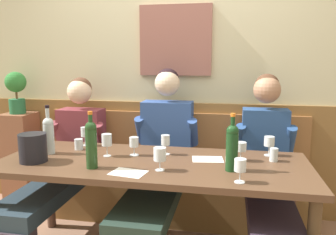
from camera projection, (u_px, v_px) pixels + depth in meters
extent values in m
cube|color=beige|center=(176.00, 62.00, 3.10)|extent=(6.80, 0.08, 2.80)
cube|color=#90594E|center=(175.00, 40.00, 3.01)|extent=(0.65, 0.04, 0.62)
cube|color=brown|center=(174.00, 156.00, 3.20)|extent=(6.80, 0.03, 1.03)
cube|color=brown|center=(170.00, 195.00, 3.03)|extent=(2.39, 0.42, 0.44)
cube|color=brown|center=(170.00, 169.00, 2.99)|extent=(2.34, 0.39, 0.05)
cube|color=brown|center=(174.00, 137.00, 3.13)|extent=(2.39, 0.04, 0.45)
cube|color=#523724|center=(152.00, 164.00, 2.29)|extent=(2.09, 0.81, 0.04)
cylinder|color=#4B3125|center=(50.00, 188.00, 2.86)|extent=(0.07, 0.07, 0.70)
cylinder|color=#523426|center=(291.00, 206.00, 2.50)|extent=(0.07, 0.07, 0.70)
cube|color=#263742|center=(50.00, 190.00, 2.57)|extent=(0.33, 1.09, 0.11)
cube|color=brown|center=(82.00, 135.00, 3.09)|extent=(0.39, 0.22, 0.49)
sphere|color=beige|center=(79.00, 92.00, 3.02)|extent=(0.22, 0.22, 0.22)
sphere|color=brown|center=(81.00, 88.00, 3.03)|extent=(0.20, 0.20, 0.20)
cylinder|color=brown|center=(58.00, 134.00, 3.09)|extent=(0.08, 0.20, 0.27)
cylinder|color=brown|center=(102.00, 136.00, 3.01)|extent=(0.08, 0.20, 0.27)
cube|color=#24372E|center=(152.00, 198.00, 2.43)|extent=(0.36, 1.09, 0.11)
cube|color=#2F4C8C|center=(168.00, 134.00, 2.94)|extent=(0.43, 0.21, 0.57)
sphere|color=beige|center=(167.00, 83.00, 2.85)|extent=(0.21, 0.21, 0.21)
sphere|color=black|center=(168.00, 80.00, 2.87)|extent=(0.20, 0.20, 0.20)
cylinder|color=#2F4C8C|center=(141.00, 130.00, 2.93)|extent=(0.08, 0.20, 0.27)
cylinder|color=#2F4C8C|center=(193.00, 132.00, 2.85)|extent=(0.08, 0.20, 0.27)
cube|color=#382B3A|center=(270.00, 207.00, 2.28)|extent=(0.31, 1.10, 0.11)
cube|color=navy|center=(264.00, 141.00, 2.79)|extent=(0.37, 0.20, 0.53)
sphere|color=#AD7A5C|center=(267.00, 90.00, 2.71)|extent=(0.22, 0.22, 0.22)
sphere|color=#503322|center=(267.00, 86.00, 2.73)|extent=(0.20, 0.20, 0.20)
cylinder|color=navy|center=(240.00, 138.00, 2.79)|extent=(0.08, 0.20, 0.27)
cylinder|color=navy|center=(290.00, 140.00, 2.71)|extent=(0.08, 0.20, 0.27)
cylinder|color=black|center=(33.00, 148.00, 2.26)|extent=(0.18, 0.18, 0.19)
cylinder|color=#20401C|center=(91.00, 149.00, 2.12)|extent=(0.07, 0.07, 0.25)
sphere|color=#20401C|center=(91.00, 127.00, 2.09)|extent=(0.07, 0.07, 0.07)
cylinder|color=#20401C|center=(90.00, 120.00, 2.09)|extent=(0.03, 0.03, 0.07)
cylinder|color=orange|center=(90.00, 113.00, 2.08)|extent=(0.03, 0.03, 0.02)
cylinder|color=#183D1A|center=(232.00, 152.00, 2.07)|extent=(0.08, 0.08, 0.24)
sphere|color=#183D1A|center=(233.00, 131.00, 2.05)|extent=(0.08, 0.08, 0.08)
cylinder|color=#183D1A|center=(233.00, 123.00, 2.04)|extent=(0.03, 0.03, 0.08)
cylinder|color=orange|center=(233.00, 115.00, 2.03)|extent=(0.03, 0.03, 0.02)
cylinder|color=silver|center=(49.00, 139.00, 2.45)|extent=(0.08, 0.08, 0.21)
sphere|color=silver|center=(48.00, 123.00, 2.43)|extent=(0.08, 0.08, 0.08)
cylinder|color=silver|center=(48.00, 115.00, 2.42)|extent=(0.03, 0.03, 0.10)
cylinder|color=black|center=(47.00, 107.00, 2.41)|extent=(0.03, 0.03, 0.02)
cylinder|color=silver|center=(240.00, 182.00, 1.89)|extent=(0.06, 0.06, 0.00)
cylinder|color=silver|center=(240.00, 176.00, 1.88)|extent=(0.01, 0.01, 0.06)
cylinder|color=silver|center=(240.00, 165.00, 1.87)|extent=(0.07, 0.07, 0.07)
cylinder|color=#F7DB7A|center=(240.00, 168.00, 1.88)|extent=(0.06, 0.06, 0.03)
cylinder|color=silver|center=(165.00, 154.00, 2.44)|extent=(0.06, 0.06, 0.00)
cylinder|color=silver|center=(165.00, 149.00, 2.44)|extent=(0.01, 0.01, 0.07)
cylinder|color=silver|center=(165.00, 140.00, 2.42)|extent=(0.06, 0.06, 0.07)
cylinder|color=silver|center=(85.00, 145.00, 2.70)|extent=(0.06, 0.06, 0.00)
cylinder|color=silver|center=(85.00, 141.00, 2.69)|extent=(0.01, 0.01, 0.07)
cylinder|color=silver|center=(85.00, 132.00, 2.68)|extent=(0.06, 0.06, 0.08)
cylinder|color=#E5D880|center=(85.00, 134.00, 2.68)|extent=(0.06, 0.06, 0.03)
cylinder|color=silver|center=(269.00, 155.00, 2.41)|extent=(0.07, 0.07, 0.00)
cylinder|color=silver|center=(269.00, 150.00, 2.41)|extent=(0.01, 0.01, 0.07)
cylinder|color=silver|center=(269.00, 141.00, 2.40)|extent=(0.07, 0.07, 0.07)
cylinder|color=silver|center=(160.00, 170.00, 2.09)|extent=(0.06, 0.06, 0.00)
cylinder|color=silver|center=(160.00, 165.00, 2.09)|extent=(0.01, 0.01, 0.06)
cylinder|color=silver|center=(160.00, 154.00, 2.08)|extent=(0.08, 0.08, 0.08)
cylinder|color=#E6D98D|center=(160.00, 158.00, 2.08)|extent=(0.07, 0.07, 0.03)
cylinder|color=silver|center=(107.00, 156.00, 2.40)|extent=(0.06, 0.06, 0.00)
cylinder|color=silver|center=(107.00, 151.00, 2.39)|extent=(0.01, 0.01, 0.07)
cylinder|color=silver|center=(107.00, 140.00, 2.38)|extent=(0.07, 0.07, 0.08)
cylinder|color=#F5E77B|center=(107.00, 144.00, 2.39)|extent=(0.06, 0.06, 0.02)
cylinder|color=silver|center=(134.00, 155.00, 2.42)|extent=(0.07, 0.07, 0.00)
cylinder|color=silver|center=(134.00, 151.00, 2.41)|extent=(0.01, 0.01, 0.06)
cylinder|color=silver|center=(134.00, 142.00, 2.40)|extent=(0.06, 0.06, 0.07)
cylinder|color=silver|center=(240.00, 160.00, 2.29)|extent=(0.07, 0.07, 0.00)
cylinder|color=silver|center=(241.00, 155.00, 2.29)|extent=(0.01, 0.01, 0.07)
cylinder|color=silver|center=(241.00, 147.00, 2.28)|extent=(0.07, 0.07, 0.06)
cylinder|color=silver|center=(274.00, 155.00, 2.27)|extent=(0.06, 0.06, 0.09)
cylinder|color=silver|center=(79.00, 144.00, 2.57)|extent=(0.06, 0.06, 0.08)
cube|color=white|center=(208.00, 159.00, 2.32)|extent=(0.23, 0.18, 0.00)
cube|color=white|center=(128.00, 173.00, 2.05)|extent=(0.23, 0.18, 0.00)
cube|color=brown|center=(21.00, 159.00, 3.31)|extent=(0.28, 0.28, 0.91)
cylinder|color=#23633B|center=(17.00, 106.00, 3.22)|extent=(0.15, 0.15, 0.14)
cylinder|color=brown|center=(17.00, 95.00, 3.21)|extent=(0.02, 0.02, 0.08)
sphere|color=#2D7531|center=(16.00, 82.00, 3.18)|extent=(0.19, 0.19, 0.19)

